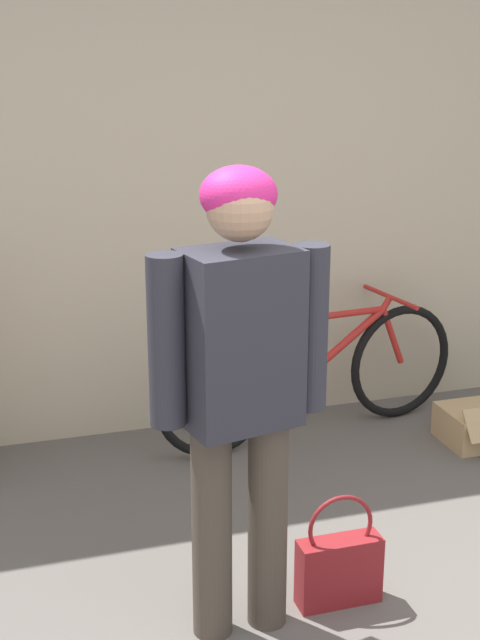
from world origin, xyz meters
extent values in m
cube|color=beige|center=(0.00, 2.56, 1.30)|extent=(8.00, 0.06, 2.60)
cube|color=white|center=(0.55, 2.53, 0.35)|extent=(0.08, 0.01, 0.12)
cylinder|color=#4C4238|center=(-0.36, 0.81, 0.38)|extent=(0.14, 0.14, 0.77)
cylinder|color=#4C4238|center=(-0.16, 0.81, 0.38)|extent=(0.14, 0.14, 0.77)
cube|color=#2D2D38|center=(-0.26, 0.81, 1.05)|extent=(0.39, 0.30, 0.57)
cylinder|color=#2D2D38|center=(-0.49, 0.81, 1.07)|extent=(0.12, 0.12, 0.55)
cylinder|color=#2D2D38|center=(-0.02, 0.81, 1.07)|extent=(0.12, 0.12, 0.55)
sphere|color=tan|center=(-0.26, 0.81, 1.47)|extent=(0.21, 0.21, 0.21)
ellipsoid|color=#EA2884|center=(-0.26, 0.82, 1.50)|extent=(0.24, 0.22, 0.18)
torus|color=black|center=(0.02, 2.12, 0.31)|extent=(0.62, 0.14, 0.62)
torus|color=black|center=(1.09, 2.29, 0.31)|extent=(0.62, 0.14, 0.62)
cylinder|color=red|center=(0.22, 2.15, 0.29)|extent=(0.42, 0.10, 0.08)
cylinder|color=red|center=(0.17, 2.14, 0.48)|extent=(0.33, 0.09, 0.35)
cylinder|color=red|center=(0.37, 2.18, 0.45)|extent=(0.15, 0.06, 0.38)
cylinder|color=red|center=(0.70, 2.23, 0.44)|extent=(0.57, 0.13, 0.39)
cylinder|color=red|center=(0.64, 2.22, 0.63)|extent=(0.65, 0.14, 0.05)
cylinder|color=red|center=(1.03, 2.28, 0.47)|extent=(0.17, 0.06, 0.32)
cylinder|color=red|center=(0.98, 2.28, 0.65)|extent=(0.07, 0.04, 0.08)
cylinder|color=red|center=(1.00, 2.28, 0.68)|extent=(0.10, 0.46, 0.02)
ellipsoid|color=black|center=(0.32, 2.17, 0.66)|extent=(0.23, 0.11, 0.05)
cube|color=maroon|center=(0.12, 0.83, 0.13)|extent=(0.31, 0.10, 0.25)
torus|color=maroon|center=(0.12, 0.83, 0.31)|extent=(0.25, 0.02, 0.25)
camera|label=1|loc=(-1.03, -1.72, 1.94)|focal=50.00mm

